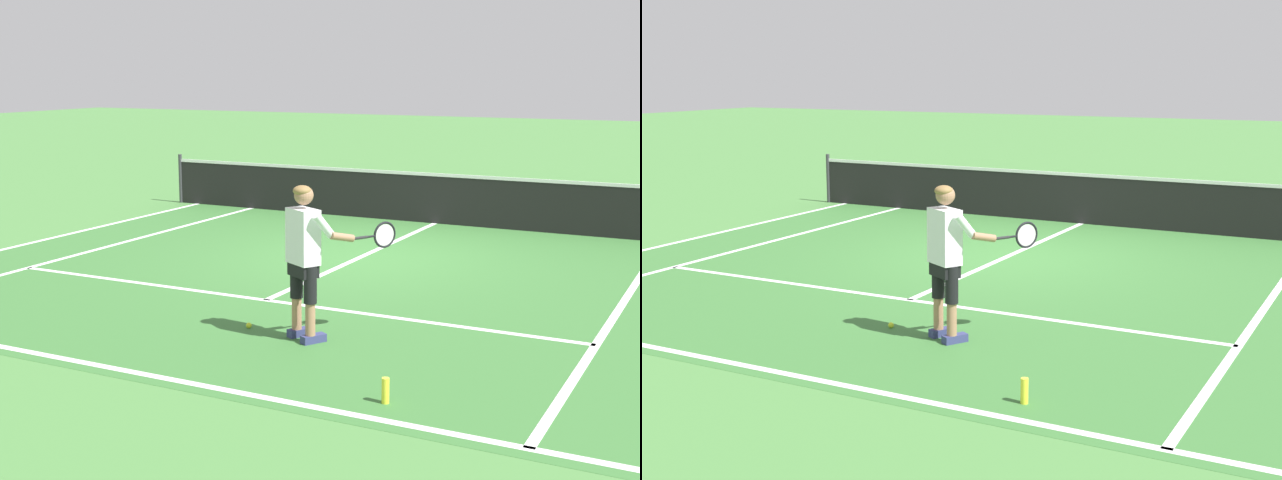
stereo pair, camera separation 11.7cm
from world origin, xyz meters
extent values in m
plane|color=#477F3D|center=(0.00, 0.00, 0.00)|extent=(80.00, 80.00, 0.00)
cube|color=#387033|center=(0.00, -1.27, 0.00)|extent=(10.98, 9.74, 0.00)
cube|color=white|center=(0.00, -5.95, 0.00)|extent=(10.98, 0.10, 0.01)
cube|color=white|center=(0.00, -3.00, 0.00)|extent=(8.23, 0.10, 0.01)
cube|color=white|center=(0.00, 0.20, 0.00)|extent=(0.10, 6.40, 0.01)
cube|color=white|center=(-4.12, -1.27, 0.00)|extent=(0.10, 9.34, 0.01)
cube|color=white|center=(4.12, -1.27, 0.00)|extent=(0.10, 9.34, 0.01)
cube|color=white|center=(-5.49, -1.27, 0.00)|extent=(0.10, 9.34, 0.01)
cylinder|color=#333338|center=(-5.94, 3.40, 0.54)|extent=(0.08, 0.08, 1.07)
cube|color=black|center=(0.00, 3.40, 0.46)|extent=(11.84, 0.02, 0.91)
cube|color=white|center=(0.00, 3.40, 0.94)|extent=(11.84, 0.03, 0.06)
cube|color=navy|center=(1.12, -4.16, 0.04)|extent=(0.24, 0.30, 0.09)
cube|color=navy|center=(1.36, -4.30, 0.04)|extent=(0.24, 0.30, 0.09)
cylinder|color=#A37556|center=(1.10, -4.19, 0.27)|extent=(0.11, 0.11, 0.36)
cylinder|color=black|center=(1.10, -4.19, 0.66)|extent=(0.14, 0.14, 0.41)
cylinder|color=#A37556|center=(1.34, -4.33, 0.27)|extent=(0.11, 0.11, 0.36)
cylinder|color=black|center=(1.34, -4.33, 0.66)|extent=(0.14, 0.14, 0.41)
cube|color=black|center=(1.22, -4.26, 0.82)|extent=(0.39, 0.34, 0.20)
cube|color=white|center=(1.22, -4.26, 1.16)|extent=(0.44, 0.38, 0.60)
cylinder|color=#A37556|center=(1.01, -4.14, 1.11)|extent=(0.09, 0.09, 0.62)
cylinder|color=white|center=(1.49, -4.31, 1.31)|extent=(0.21, 0.27, 0.29)
cylinder|color=#A37556|center=(1.63, -4.15, 1.17)|extent=(0.21, 0.29, 0.14)
sphere|color=#A37556|center=(1.22, -4.25, 1.60)|extent=(0.21, 0.21, 0.21)
ellipsoid|color=olive|center=(1.21, -4.27, 1.66)|extent=(0.27, 0.27, 0.12)
cylinder|color=#232326|center=(1.75, -3.97, 1.14)|extent=(0.13, 0.19, 0.03)
cylinder|color=black|center=(1.83, -3.84, 1.14)|extent=(0.07, 0.10, 0.02)
torus|color=black|center=(1.92, -3.68, 1.14)|extent=(0.17, 0.27, 0.30)
cylinder|color=silver|center=(1.92, -3.68, 1.14)|extent=(0.13, 0.22, 0.25)
sphere|color=#CCE02D|center=(0.45, -4.15, 0.03)|extent=(0.07, 0.07, 0.07)
cylinder|color=yellow|center=(2.74, -5.57, 0.12)|extent=(0.07, 0.07, 0.24)
camera|label=1|loc=(5.58, -12.43, 2.93)|focal=49.38mm
camera|label=2|loc=(5.69, -12.38, 2.93)|focal=49.38mm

